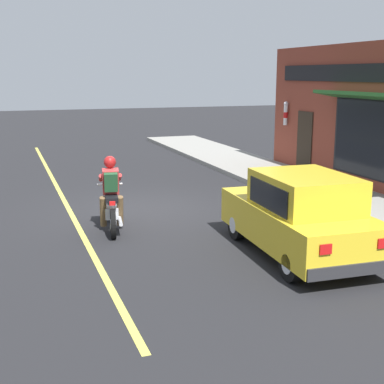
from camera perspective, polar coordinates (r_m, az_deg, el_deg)
ground_plane at (r=13.42m, az=-5.00°, el=-1.89°), size 80.00×80.00×0.00m
sidewalk_curb at (r=17.97m, az=8.31°, el=1.92°), size 2.60×22.00×0.14m
lane_stripe at (r=16.00m, az=-14.00°, el=0.14°), size 0.12×19.80×0.01m
storefront_building at (r=16.31m, az=17.73°, el=7.63°), size 1.25×9.56×4.20m
motorcycle_with_rider at (r=11.67m, az=-8.62°, el=-0.75°), size 0.65×2.01×1.62m
car_hatchback at (r=10.05m, az=11.34°, el=-2.48°), size 1.81×3.85×1.57m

